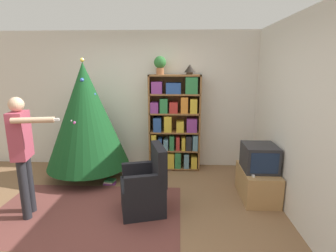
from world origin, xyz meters
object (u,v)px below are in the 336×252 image
object	(u,v)px
television	(259,157)
standing_person	(23,148)
potted_plant	(160,64)
table_lamp	(190,69)
bookshelf	(175,124)
armchair	(145,189)
christmas_tree	(86,116)

from	to	relation	value
television	standing_person	world-z (taller)	standing_person
potted_plant	table_lamp	xyz separation A→B (m)	(0.54, -0.00, -0.09)
bookshelf	potted_plant	world-z (taller)	potted_plant
television	table_lamp	xyz separation A→B (m)	(-1.01, 1.14, 1.26)
potted_plant	armchair	bearing A→B (deg)	-93.23
bookshelf	television	bearing A→B (deg)	-41.54
standing_person	christmas_tree	bearing A→B (deg)	152.84
armchair	table_lamp	xyz separation A→B (m)	(0.63, 1.59, 1.58)
potted_plant	standing_person	bearing A→B (deg)	-132.66
television	armchair	bearing A→B (deg)	-164.63
bookshelf	armchair	distance (m)	1.71
bookshelf	potted_plant	distance (m)	1.15
television	christmas_tree	world-z (taller)	christmas_tree
standing_person	potted_plant	xyz separation A→B (m)	(1.62, 1.76, 1.06)
television	potted_plant	world-z (taller)	potted_plant
table_lamp	potted_plant	bearing A→B (deg)	180.00
standing_person	potted_plant	distance (m)	2.62
table_lamp	standing_person	bearing A→B (deg)	-140.81
bookshelf	christmas_tree	distance (m)	1.61
christmas_tree	armchair	bearing A→B (deg)	-43.83
armchair	potted_plant	distance (m)	2.30
armchair	christmas_tree	bearing A→B (deg)	-149.29
armchair	standing_person	world-z (taller)	standing_person
potted_plant	bookshelf	bearing A→B (deg)	-2.20
christmas_tree	potted_plant	bearing A→B (deg)	20.54
christmas_tree	armchair	size ratio (longest dim) A/B	2.27
bookshelf	table_lamp	bearing A→B (deg)	2.30
bookshelf	armchair	bearing A→B (deg)	-102.99
television	armchair	size ratio (longest dim) A/B	0.54
potted_plant	table_lamp	size ratio (longest dim) A/B	1.64
television	standing_person	xyz separation A→B (m)	(-3.17, -0.62, 0.30)
christmas_tree	armchair	distance (m)	1.80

